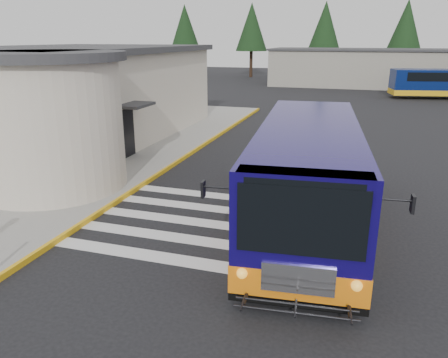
% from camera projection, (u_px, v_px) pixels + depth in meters
% --- Properties ---
extents(ground, '(140.00, 140.00, 0.00)m').
position_uv_depth(ground, '(232.00, 216.00, 13.86)').
color(ground, black).
rests_on(ground, ground).
extents(sidewalk, '(10.00, 34.00, 0.15)m').
position_uv_depth(sidewalk, '(69.00, 159.00, 20.04)').
color(sidewalk, gray).
rests_on(sidewalk, ground).
extents(curb_strip, '(0.12, 34.00, 0.16)m').
position_uv_depth(curb_strip, '(168.00, 168.00, 18.63)').
color(curb_strip, gold).
rests_on(curb_strip, ground).
extents(station_building, '(12.70, 18.70, 4.80)m').
position_uv_depth(station_building, '(68.00, 95.00, 22.44)').
color(station_building, beige).
rests_on(station_building, ground).
extents(crosswalk, '(8.00, 5.35, 0.01)m').
position_uv_depth(crosswalk, '(209.00, 223.00, 13.28)').
color(crosswalk, silver).
rests_on(crosswalk, ground).
extents(depot_building, '(26.40, 8.40, 4.20)m').
position_uv_depth(depot_building, '(387.00, 68.00, 49.59)').
color(depot_building, gray).
rests_on(depot_building, ground).
extents(tree_line, '(58.40, 4.40, 10.00)m').
position_uv_depth(tree_line, '(392.00, 26.00, 55.33)').
color(tree_line, black).
rests_on(tree_line, ground).
extents(transit_bus, '(4.27, 10.92, 3.02)m').
position_uv_depth(transit_bus, '(307.00, 178.00, 12.88)').
color(transit_bus, '#0F0651').
rests_on(transit_bus, ground).
extents(pedestrian_b, '(0.98, 1.01, 1.63)m').
position_uv_depth(pedestrian_b, '(79.00, 176.00, 14.60)').
color(pedestrian_b, black).
rests_on(pedestrian_b, sidewalk).
extents(far_bus_a, '(9.10, 4.13, 2.27)m').
position_uv_depth(far_bus_a, '(441.00, 82.00, 40.08)').
color(far_bus_a, '#06164C').
rests_on(far_bus_a, ground).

